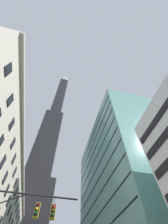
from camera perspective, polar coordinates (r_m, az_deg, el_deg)
The scene contains 3 objects.
dark_skyscraper at distance 114.18m, azimuth -16.02°, elevation -17.06°, with size 23.45×23.45×226.19m.
glass_office_midrise at distance 51.59m, azimuth 15.35°, elevation -27.10°, with size 17.93×41.18×48.26m.
traffic_signal_mast at distance 14.08m, azimuth -24.25°, elevation -35.00°, with size 7.14×0.63×7.46m.
Camera 1 is at (-2.45, -10.75, 1.49)m, focal length 23.01 mm.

